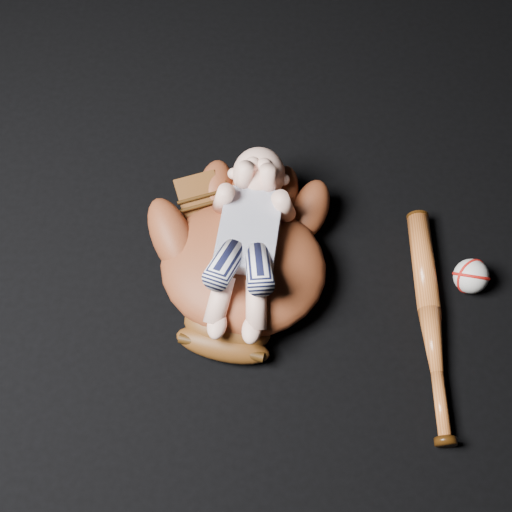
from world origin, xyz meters
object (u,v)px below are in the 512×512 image
newborn_baby (247,243)px  baseball (471,276)px  baseball_bat (431,323)px  baseball_glove (243,262)px

newborn_baby → baseball: bearing=5.6°
newborn_baby → baseball: (0.41, 0.00, -0.09)m
baseball_bat → baseball: bearing=49.7°
baseball_glove → baseball: (0.41, 0.01, -0.03)m
newborn_baby → baseball_bat: size_ratio=0.82×
baseball_glove → newborn_baby: newborn_baby is taller
baseball_glove → newborn_baby: bearing=62.4°
baseball_glove → baseball_bat: baseball_glove is taller
baseball_bat → baseball_glove: bearing=166.5°
baseball_bat → baseball: 0.12m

